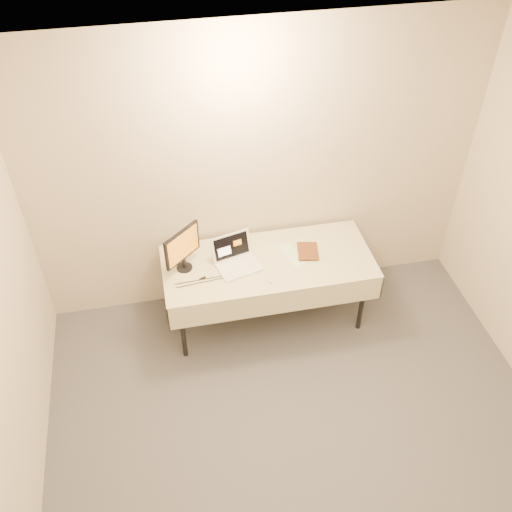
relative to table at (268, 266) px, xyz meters
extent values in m
cube|color=beige|center=(0.00, 0.45, 0.67)|extent=(4.00, 0.10, 2.70)
cylinder|color=black|center=(-0.82, -0.30, -0.33)|extent=(0.04, 0.04, 0.69)
cylinder|color=black|center=(0.82, -0.30, -0.33)|extent=(0.04, 0.04, 0.69)
cylinder|color=black|center=(-0.82, 0.29, -0.33)|extent=(0.04, 0.04, 0.69)
cylinder|color=black|center=(0.82, 0.29, -0.33)|extent=(0.04, 0.04, 0.69)
cube|color=gray|center=(0.00, 0.00, 0.03)|extent=(1.80, 0.75, 0.04)
cube|color=beige|center=(0.00, 0.00, 0.06)|extent=(1.86, 0.81, 0.01)
cube|color=beige|center=(0.00, -0.40, -0.07)|extent=(1.86, 0.01, 0.25)
cube|color=beige|center=(0.00, 0.40, -0.07)|extent=(1.86, 0.01, 0.25)
cube|color=beige|center=(-0.93, 0.00, -0.07)|extent=(0.01, 0.81, 0.25)
cube|color=beige|center=(0.93, 0.00, -0.07)|extent=(0.01, 0.81, 0.25)
cube|color=white|center=(-0.27, -0.04, 0.07)|extent=(0.41, 0.33, 0.02)
cube|color=white|center=(-0.31, 0.11, 0.19)|extent=(0.37, 0.17, 0.23)
cube|color=black|center=(-0.31, 0.11, 0.19)|extent=(0.32, 0.14, 0.19)
cylinder|color=black|center=(-0.73, 0.05, 0.07)|extent=(0.20, 0.20, 0.01)
cube|color=black|center=(-0.73, 0.05, 0.12)|extent=(0.04, 0.03, 0.10)
cube|color=black|center=(-0.73, 0.05, 0.32)|extent=(0.31, 0.28, 0.30)
cube|color=orange|center=(-0.73, 0.05, 0.32)|extent=(0.27, 0.24, 0.26)
imported|color=#914C1A|center=(0.28, 0.05, 0.18)|extent=(0.18, 0.06, 0.24)
cube|color=black|center=(-0.18, 0.23, 0.09)|extent=(0.12, 0.05, 0.05)
cube|color=#FF0C26|center=(-0.18, 0.20, 0.09)|extent=(0.08, 0.01, 0.02)
ellipsoid|color=silver|center=(-0.04, -0.25, 0.07)|extent=(0.04, 0.08, 0.02)
cube|color=#C7ECBC|center=(0.23, 0.03, 0.06)|extent=(0.21, 0.34, 0.00)
cube|color=black|center=(-0.60, -0.11, 0.07)|extent=(0.06, 0.04, 0.01)
camera|label=1|loc=(-0.86, -3.64, 3.42)|focal=40.00mm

